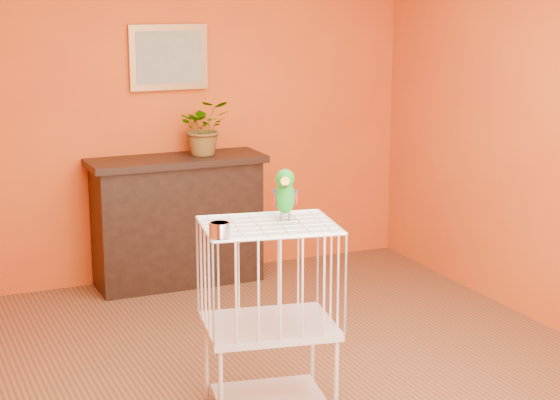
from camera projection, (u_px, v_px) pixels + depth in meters
name	position (u px, v px, depth m)	size (l,w,h in m)	color
ground	(287.00, 377.00, 5.58)	(4.50, 4.50, 0.00)	brown
room_shell	(287.00, 113.00, 5.23)	(4.50, 4.50, 4.50)	#CD5313
console_cabinet	(177.00, 221.00, 7.25)	(1.36, 0.49, 1.01)	black
potted_plant	(204.00, 133.00, 7.21)	(0.39, 0.43, 0.34)	#26722D
framed_picture	(169.00, 57.00, 7.17)	(0.62, 0.04, 0.50)	#A7773B
birdcage	(269.00, 316.00, 5.01)	(0.77, 0.64, 1.06)	silver
feed_cup	(220.00, 230.00, 4.62)	(0.11, 0.11, 0.07)	silver
parrot	(285.00, 194.00, 4.95)	(0.17, 0.25, 0.29)	#59544C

